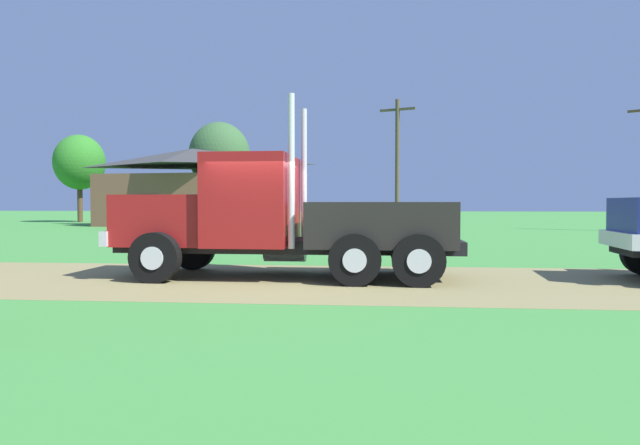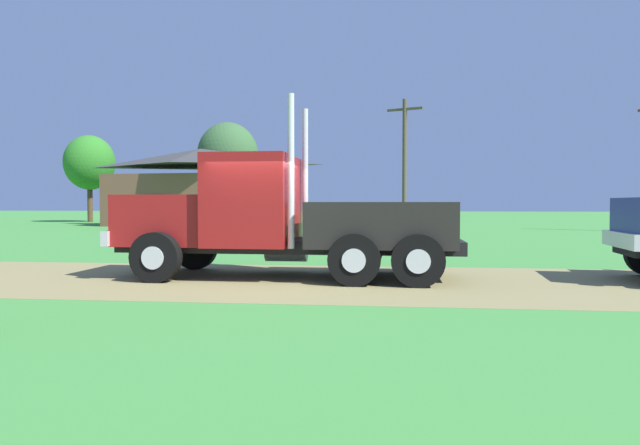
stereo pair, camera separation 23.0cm
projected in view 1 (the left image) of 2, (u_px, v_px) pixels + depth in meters
name	position (u px, v px, depth m)	size (l,w,h in m)	color
ground_plane	(272.00, 280.00, 12.12)	(200.00, 200.00, 0.00)	#418D3B
dirt_track	(272.00, 280.00, 12.12)	(120.00, 5.70, 0.01)	olive
truck_foreground_white	(281.00, 221.00, 12.61)	(7.66, 2.83, 3.89)	black
shed_building	(193.00, 188.00, 41.05)	(13.74, 8.09, 5.60)	brown
utility_pole_near	(397.00, 161.00, 33.78)	(2.10, 0.93, 7.82)	#4E4330
tree_left	(79.00, 163.00, 48.44)	(4.27, 4.27, 7.49)	#513823
tree_mid	(220.00, 156.00, 45.70)	(4.92, 4.92, 8.19)	#513823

